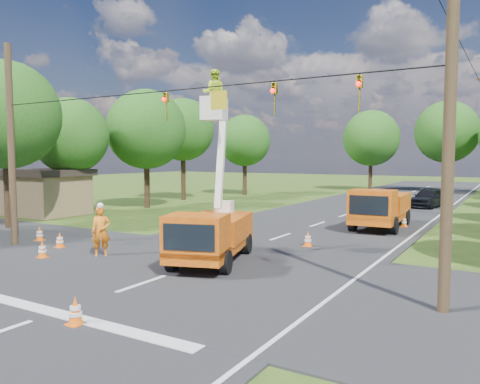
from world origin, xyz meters
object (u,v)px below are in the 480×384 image
Objects in this scene: traffic_cone_2 at (308,239)px; tree_left_c at (70,136)px; traffic_cone_1 at (75,311)px; tree_far_a at (371,138)px; distant_car at (428,198)px; traffic_cone_3 at (42,249)px; tree_left_d at (146,130)px; shed at (45,191)px; tree_far_b at (447,132)px; pole_left at (11,146)px; tree_left_b at (5,115)px; traffic_cone_5 at (40,234)px; traffic_cone_6 at (404,221)px; ground_worker at (101,231)px; tree_left_f at (245,141)px; second_truck at (380,208)px; traffic_cone_4 at (60,240)px; tree_left_e at (183,130)px; pole_right_near at (450,113)px; bucket_truck at (212,221)px.

tree_left_c is (-18.58, 2.52, 5.08)m from traffic_cone_2.
traffic_cone_1 is 0.07× the size of tree_far_a.
tree_left_c reaches higher than distant_car.
tree_left_d reaches higher than traffic_cone_3.
shed is at bearing 142.70° from traffic_cone_3.
shed is at bearing -119.58° from tree_far_b.
tree_left_b is at bearing 149.04° from pole_left.
tree_far_a is (11.50, 34.00, 0.75)m from tree_left_c.
traffic_cone_6 is at bearing 43.63° from traffic_cone_5.
pole_left is at bearing -43.26° from shed.
traffic_cone_1 is at bearing -31.52° from traffic_cone_3.
tree_left_f is (-10.49, 29.66, 4.66)m from ground_worker.
second_truck reaches higher than traffic_cone_5.
traffic_cone_4 is at bearing -101.48° from distant_car.
ground_worker is at bearing -99.30° from tree_far_b.
traffic_cone_4 is at bearing 125.21° from ground_worker.
traffic_cone_4 is (-10.72, -12.77, -0.84)m from second_truck.
second_truck is at bearing 82.60° from traffic_cone_1.
ground_worker is 42.98m from tree_far_a.
tree_left_e reaches higher than tree_left_d.
traffic_cone_6 is at bearing 80.13° from traffic_cone_1.
traffic_cone_3 is at bearing -98.09° from distant_car.
tree_left_b is at bearing -87.61° from tree_left_d.
shed is 0.53× the size of tree_far_b.
tree_left_f is (-18.88, 3.63, 4.92)m from distant_car.
traffic_cone_2 is 10.28m from pole_right_near.
traffic_cone_4 is 42.84m from tree_far_a.
distant_car is 0.45× the size of pole_right_near.
pole_left reaches higher than bucket_truck.
traffic_cone_3 is 0.08× the size of tree_left_d.
tree_far_a is (9.80, 13.00, 0.50)m from tree_left_f.
tree_left_f is at bearing 114.12° from traffic_cone_1.
tree_left_e is at bearing 154.68° from second_truck.
tree_far_a is at bearing 103.70° from second_truck.
traffic_cone_5 is at bearing -136.37° from traffic_cone_6.
tree_left_b is at bearing -116.33° from distant_car.
traffic_cone_3 is at bearing -174.05° from bucket_truck.
pole_right_near is 23.23m from tree_left_b.
tree_far_b is at bearing 61.56° from tree_left_c.
traffic_cone_5 is 29.72m from tree_left_f.
traffic_cone_1 is 18.71m from tree_left_b.
pole_left is at bearing 162.30° from traffic_cone_3.
tree_far_a is at bearing 88.63° from traffic_cone_3.
tree_far_a is at bearing 84.03° from pole_left.
shed is at bearing 163.20° from pole_right_near.
second_truck is at bearing -22.95° from tree_left_e.
tree_left_d is (-5.55, 13.74, 5.77)m from traffic_cone_5.
bucket_truck is at bearing -111.58° from traffic_cone_2.
tree_far_b is (12.45, 43.74, 6.45)m from traffic_cone_5.
tree_left_c is 0.86× the size of tree_left_e.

